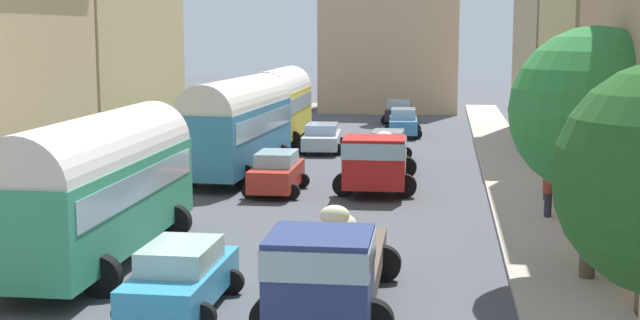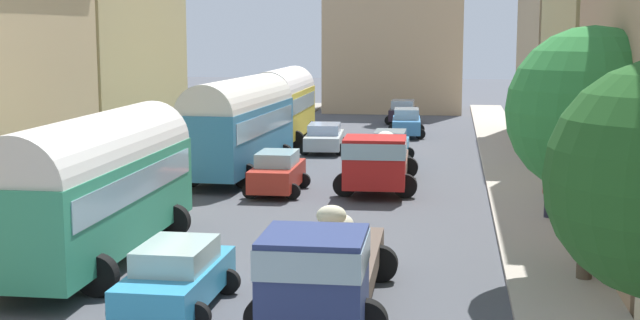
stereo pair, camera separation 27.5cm
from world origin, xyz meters
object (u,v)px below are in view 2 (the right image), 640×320
object	(u,v)px
parked_bus_0	(97,181)
pedestrian_1	(548,175)
car_3	(177,276)
parked_bus_2	(283,102)
car_0	(390,147)
pedestrian_0	(548,192)
car_1	(406,123)
cargo_truck_0	(324,267)
cargo_truck_1	(377,160)
parked_bus_1	(240,122)
car_5	(324,138)
car_2	(403,112)
car_4	(277,172)

from	to	relation	value
parked_bus_0	pedestrian_1	size ratio (longest dim) A/B	5.28
parked_bus_0	car_3	world-z (taller)	parked_bus_0
parked_bus_2	car_0	distance (m)	9.30
car_0	pedestrian_0	xyz separation A→B (m)	(6.05, -11.93, 0.21)
car_0	car_1	distance (m)	10.72
cargo_truck_0	car_3	bearing A→B (deg)	176.27
cargo_truck_0	cargo_truck_1	xyz separation A→B (m)	(-0.21, 15.49, 0.02)
car_0	parked_bus_1	bearing A→B (deg)	-143.88
parked_bus_0	car_3	bearing A→B (deg)	-47.21
cargo_truck_1	pedestrian_1	bearing A→B (deg)	-14.77
car_3	pedestrian_1	world-z (taller)	pedestrian_1
parked_bus_0	car_5	world-z (taller)	parked_bus_0
parked_bus_2	car_0	world-z (taller)	parked_bus_2
car_1	car_0	bearing A→B (deg)	-91.00
cargo_truck_1	pedestrian_0	world-z (taller)	cargo_truck_1
car_2	parked_bus_2	bearing A→B (deg)	-117.35
parked_bus_0	pedestrian_0	size ratio (longest dim) A/B	5.52
parked_bus_1	car_0	size ratio (longest dim) A/B	2.37
parked_bus_0	parked_bus_2	world-z (taller)	parked_bus_2
car_2	pedestrian_0	bearing A→B (deg)	-77.77
pedestrian_1	car_2	bearing A→B (deg)	104.11
parked_bus_2	cargo_truck_1	bearing A→B (deg)	-64.87
cargo_truck_0	pedestrian_1	world-z (taller)	cargo_truck_0
parked_bus_0	car_3	xyz separation A→B (m)	(3.36, -3.63, -1.44)
car_0	car_5	size ratio (longest dim) A/B	0.94
car_3	car_5	bearing A→B (deg)	91.14
cargo_truck_0	car_5	bearing A→B (deg)	98.42
car_4	pedestrian_0	size ratio (longest dim) A/B	2.25
car_3	pedestrian_1	size ratio (longest dim) A/B	2.26
parked_bus_2	car_3	xyz separation A→B (m)	(3.32, -29.08, -1.54)
car_1	car_3	size ratio (longest dim) A/B	1.04
car_5	car_2	bearing A→B (deg)	77.73
parked_bus_2	pedestrian_0	world-z (taller)	parked_bus_2
car_4	pedestrian_1	size ratio (longest dim) A/B	2.15
cargo_truck_0	pedestrian_0	world-z (taller)	cargo_truck_0
parked_bus_2	cargo_truck_0	world-z (taller)	parked_bus_2
pedestrian_0	cargo_truck_0	bearing A→B (deg)	-118.25
parked_bus_0	car_5	size ratio (longest dim) A/B	2.16
parked_bus_2	car_2	world-z (taller)	parked_bus_2
car_4	cargo_truck_0	bearing A→B (deg)	-74.65
parked_bus_0	car_2	xyz separation A→B (m)	(6.03, 37.04, -1.42)
car_2	car_5	distance (m)	15.02
car_2	cargo_truck_1	bearing A→B (deg)	-88.92
car_0	car_3	bearing A→B (deg)	-97.91
cargo_truck_1	car_1	size ratio (longest dim) A/B	1.77
car_2	pedestrian_0	world-z (taller)	pedestrian_0
parked_bus_1	pedestrian_0	world-z (taller)	parked_bus_1
parked_bus_0	car_5	xyz separation A→B (m)	(2.84, 22.36, -1.47)
parked_bus_2	car_4	bearing A→B (deg)	-79.63
car_5	pedestrian_0	bearing A→B (deg)	-57.71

